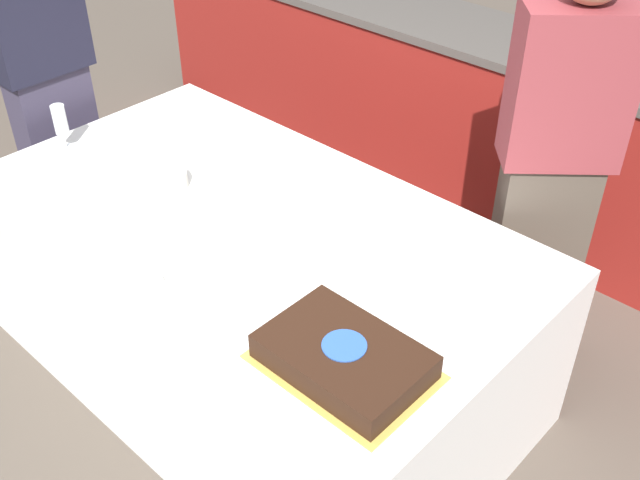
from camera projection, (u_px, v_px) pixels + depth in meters
name	position (u px, v px, depth m)	size (l,w,h in m)	color
ground_plane	(256.00, 366.00, 3.06)	(14.00, 14.00, 0.00)	brown
back_counter	(493.00, 125.00, 3.77)	(4.40, 0.58, 0.92)	maroon
dining_table	(251.00, 299.00, 2.85)	(2.09, 1.19, 0.72)	white
cake	(344.00, 357.00, 2.04)	(0.48, 0.34, 0.09)	gold
plate_stack	(160.00, 180.00, 2.80)	(0.20, 0.20, 0.06)	white
wine_glass	(60.00, 121.00, 2.98)	(0.07, 0.07, 0.19)	white
side_plate_near_cake	(421.00, 316.00, 2.23)	(0.18, 0.18, 0.00)	white
utensil_pile	(138.00, 278.00, 2.36)	(0.13, 0.10, 0.02)	white
person_cutting_cake	(552.00, 171.00, 2.63)	(0.42, 0.41, 1.66)	#4C4238
person_seated_left	(44.00, 71.00, 3.22)	(0.22, 0.40, 1.73)	#383347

